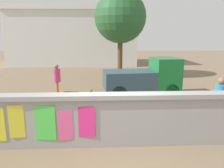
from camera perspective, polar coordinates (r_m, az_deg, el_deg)
ground at (r=13.73m, az=-1.42°, el=0.33°), size 60.00×60.00×0.00m
poster_wall at (r=5.84m, az=0.04°, el=-9.17°), size 8.11×0.42×1.43m
auto_rickshaw_truck at (r=10.74m, az=8.68°, el=1.66°), size 3.74×1.87×1.85m
motorcycle at (r=8.42m, az=-9.48°, el=-4.46°), size 1.90×0.56×0.87m
bicycle_near at (r=7.14m, az=10.85°, el=-8.49°), size 1.70×0.44×0.95m
bicycle_far at (r=7.65m, az=-21.50°, el=-7.74°), size 1.65×0.62×0.95m
person_walking at (r=7.77m, az=26.37°, el=-3.05°), size 0.48×0.48×1.62m
person_bystander at (r=10.46m, az=-14.25°, el=1.59°), size 0.40×0.40×1.62m
tree_roadside at (r=15.81m, az=2.18°, el=17.02°), size 3.60×3.60×5.96m
building_background at (r=23.39m, az=-9.74°, el=12.27°), size 12.53×5.91×5.70m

